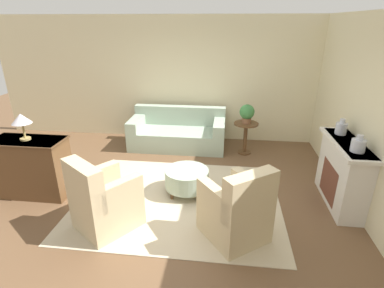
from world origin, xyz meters
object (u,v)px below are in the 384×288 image
object	(u,v)px
table_lamp	(21,120)
armchair_right	(237,211)
ottoman_table	(187,178)
dresser	(32,167)
couch	(178,133)
armchair_left	(103,202)
vase_mantel_far	(358,145)
potted_plant_on_side_table	(247,113)
vase_mantel_near	(341,128)
side_table	(246,133)

from	to	relation	value
table_lamp	armchair_right	bearing A→B (deg)	-12.30
ottoman_table	dresser	xyz separation A→B (m)	(-2.47, -0.30, 0.22)
armchair_right	ottoman_table	bearing A→B (deg)	127.78
couch	armchair_left	world-z (taller)	armchair_left
armchair_left	ottoman_table	distance (m)	1.43
armchair_left	table_lamp	world-z (taller)	table_lamp
ottoman_table	vase_mantel_far	bearing A→B (deg)	-7.81
couch	armchair_right	size ratio (longest dim) A/B	2.02
couch	ottoman_table	world-z (taller)	couch
couch	potted_plant_on_side_table	distance (m)	1.62
vase_mantel_near	potted_plant_on_side_table	bearing A→B (deg)	133.55
couch	dresser	distance (m)	3.05
couch	armchair_right	world-z (taller)	armchair_right
armchair_left	armchair_right	distance (m)	1.78
dresser	vase_mantel_far	bearing A→B (deg)	-0.24
armchair_right	potted_plant_on_side_table	distance (m)	2.85
dresser	potted_plant_on_side_table	bearing A→B (deg)	30.93
armchair_right	table_lamp	size ratio (longest dim) A/B	2.48
dresser	vase_mantel_near	distance (m)	4.92
armchair_left	side_table	world-z (taller)	armchair_left
side_table	table_lamp	world-z (taller)	table_lamp
vase_mantel_near	potted_plant_on_side_table	world-z (taller)	vase_mantel_near
armchair_right	side_table	bearing A→B (deg)	85.38
side_table	table_lamp	xyz separation A→B (m)	(-3.48, -2.08, 0.82)
couch	armchair_right	distance (m)	3.27
dresser	table_lamp	distance (m)	0.78
potted_plant_on_side_table	couch	bearing A→B (deg)	171.53
armchair_left	potted_plant_on_side_table	world-z (taller)	potted_plant_on_side_table
table_lamp	side_table	bearing A→B (deg)	30.93
couch	ottoman_table	xyz separation A→B (m)	(0.48, -2.00, -0.03)
ottoman_table	side_table	size ratio (longest dim) A/B	1.04
armchair_right	vase_mantel_near	size ratio (longest dim) A/B	4.21
vase_mantel_far	armchair_right	bearing A→B (deg)	-156.45
ottoman_table	potted_plant_on_side_table	xyz separation A→B (m)	(1.01, 1.78, 0.62)
side_table	vase_mantel_near	bearing A→B (deg)	-46.45
armchair_left	vase_mantel_far	world-z (taller)	vase_mantel_far
armchair_right	vase_mantel_far	xyz separation A→B (m)	(1.58, 0.69, 0.71)
vase_mantel_far	table_lamp	xyz separation A→B (m)	(-4.83, 0.02, 0.16)
armchair_right	table_lamp	bearing A→B (deg)	167.70
side_table	couch	bearing A→B (deg)	171.53
side_table	vase_mantel_far	world-z (taller)	vase_mantel_far
potted_plant_on_side_table	table_lamp	xyz separation A→B (m)	(-3.48, -2.08, 0.38)
dresser	potted_plant_on_side_table	world-z (taller)	potted_plant_on_side_table
couch	ottoman_table	distance (m)	2.06
side_table	table_lamp	size ratio (longest dim) A/B	1.64
ottoman_table	vase_mantel_far	xyz separation A→B (m)	(2.37, -0.32, 0.84)
vase_mantel_near	side_table	bearing A→B (deg)	133.55
armchair_left	potted_plant_on_side_table	distance (m)	3.48
potted_plant_on_side_table	dresser	bearing A→B (deg)	-149.07
couch	potted_plant_on_side_table	xyz separation A→B (m)	(1.49, -0.22, 0.60)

